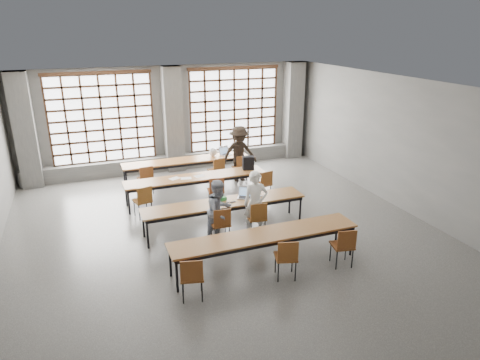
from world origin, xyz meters
The scene contains 40 objects.
floor centered at (0.00, 0.00, 0.00)m, with size 11.00×11.00×0.00m, color #4D4D4A.
ceiling centered at (0.00, 0.00, 3.50)m, with size 11.00×11.00×0.00m, color silver.
wall_back centered at (0.00, 5.50, 1.75)m, with size 10.00×10.00×0.00m, color #5C5C5A.
wall_front centered at (0.00, -5.50, 1.75)m, with size 10.00×10.00×0.00m, color #5C5C5A.
wall_right centered at (5.00, 0.00, 1.75)m, with size 11.00×11.00×0.00m, color #5C5C5A.
column_left centered at (-4.50, 5.22, 1.75)m, with size 0.60×0.55×3.50m, color #535250.
column_mid centered at (0.00, 5.22, 1.75)m, with size 0.60×0.55×3.50m, color #535250.
column_right centered at (4.50, 5.22, 1.75)m, with size 0.60×0.55×3.50m, color #535250.
window_left centered at (-2.25, 5.42, 1.90)m, with size 3.32×0.12×3.00m.
window_right centered at (2.25, 5.42, 1.90)m, with size 3.32×0.12×3.00m.
sill_ledge centered at (0.00, 5.30, 0.25)m, with size 9.80×0.35×0.50m, color #535250.
desk_row_a centered at (0.08, 3.90, 0.66)m, with size 4.00×0.70×0.73m.
desk_row_b centered at (-0.07, 2.25, 0.66)m, with size 4.00×0.70×0.73m.
desk_row_c centered at (0.08, 0.23, 0.66)m, with size 4.00×0.70×0.73m.
desk_row_d centered at (0.31, -1.65, 0.66)m, with size 4.00×0.70×0.73m.
chair_back_left centered at (-1.32, 3.27, 0.54)m, with size 0.46×0.46×0.88m.
chair_back_mid centered at (0.89, 3.27, 0.54)m, with size 0.50×0.50×0.88m.
chair_back_right centered at (1.68, 3.27, 0.54)m, with size 0.44×0.45×0.88m.
chair_mid_left centered at (-1.65, 1.62, 0.54)m, with size 0.51×0.51×0.88m.
chair_mid_centre centered at (0.32, 1.62, 0.54)m, with size 0.48×0.48×0.88m.
chair_mid_right centered at (1.75, 1.62, 0.54)m, with size 0.49×0.49×0.88m.
chair_front_left centered at (-0.22, -0.40, 0.54)m, with size 0.44×0.45×0.88m.
chair_front_right centered at (0.67, -0.40, 0.54)m, with size 0.46×0.47×0.88m.
chair_near_left centered at (-1.41, -2.28, 0.54)m, with size 0.51×0.51×0.88m.
chair_near_mid centered at (0.49, -2.28, 0.54)m, with size 0.52×0.52×0.88m.
chair_near_right centered at (1.80, -2.28, 0.54)m, with size 0.49×0.50×0.88m.
student_male centered at (0.68, -0.27, 0.79)m, with size 0.58×0.38×1.58m, color white.
student_female centered at (-0.22, -0.27, 0.74)m, with size 0.72×0.56×1.49m, color #182649.
student_back centered at (1.68, 3.40, 0.89)m, with size 1.15×0.66×1.78m, color black.
laptop_front centered at (0.66, 0.33, 0.79)m, with size 0.46×0.44×0.26m.
laptop_back centered at (1.41, 4.01, 0.79)m, with size 0.44×0.40×0.26m.
mouse centered at (1.03, 0.21, 0.75)m, with size 0.10×0.06×0.04m, color silver.
green_box centered at (0.03, 0.31, 0.78)m, with size 0.25×0.09×0.09m, color #2B853D.
phone centered at (0.26, 0.13, 0.74)m, with size 0.13×0.06×0.01m, color black.
paper_sheet_a centered at (-0.67, 2.30, 0.73)m, with size 0.30×0.21×0.00m, color white.
paper_sheet_b centered at (-0.37, 2.20, 0.73)m, with size 0.30×0.21×0.00m, color white.
paper_sheet_c centered at (0.03, 2.25, 0.73)m, with size 0.30×0.21×0.00m, color silver.
backpack centered at (1.53, 2.30, 0.93)m, with size 0.32×0.20×0.40m, color black.
plastic_bag centered at (0.98, 3.95, 0.87)m, with size 0.26×0.21×0.29m, color white.
red_pouch centered at (-1.39, -2.20, 0.50)m, with size 0.20×0.08×0.06m, color #B22A15.
Camera 1 is at (-2.97, -8.75, 4.74)m, focal length 32.00 mm.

